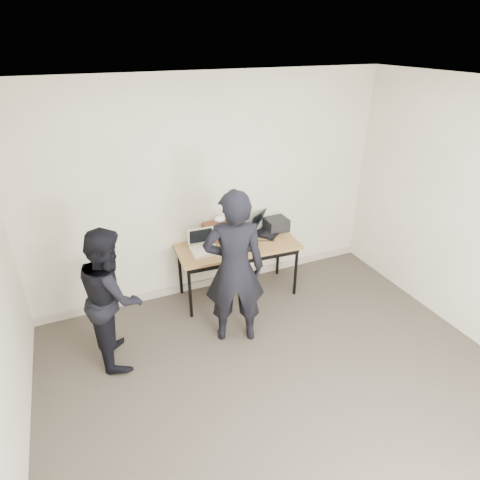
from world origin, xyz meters
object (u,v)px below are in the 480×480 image
equipment_box (276,225)px  person_typist (234,269)px  leather_satchel (218,231)px  laptop_beige (204,247)px  laptop_right (265,228)px  desk (238,249)px  person_observer (112,296)px  laptop_center (244,241)px

equipment_box → person_typist: size_ratio=0.16×
leather_satchel → person_typist: person_typist is taller
laptop_beige → laptop_right: (0.90, 0.17, 0.01)m
desk → person_observer: (-1.57, -0.52, 0.08)m
leather_satchel → person_observer: 1.58m
equipment_box → laptop_center: bearing=-158.9°
leather_satchel → laptop_right: bearing=2.6°
laptop_beige → laptop_center: laptop_beige is taller
person_typist → person_observer: (-1.22, 0.22, -0.14)m
desk → person_typist: (-0.35, -0.73, 0.21)m
desk → person_typist: person_typist is taller
laptop_center → person_typist: 0.83m
laptop_beige → equipment_box: (1.06, 0.16, 0.03)m
laptop_center → leather_satchel: size_ratio=1.11×
laptop_center → laptop_right: (0.40, 0.22, 0.00)m
equipment_box → laptop_beige: bearing=-171.5°
laptop_beige → person_observer: 1.27m
desk → laptop_right: laptop_right is taller
laptop_center → leather_satchel: 0.36m
laptop_right → person_typist: person_typist is taller
laptop_beige → person_typist: 0.78m
desk → laptop_beige: laptop_beige is taller
laptop_beige → leather_satchel: size_ratio=0.88×
desk → laptop_center: laptop_center is taller
leather_satchel → person_observer: bearing=-146.8°
laptop_beige → equipment_box: bearing=9.9°
laptop_right → leather_satchel: bearing=141.1°
equipment_box → leather_satchel: bearing=177.5°
leather_satchel → equipment_box: leather_satchel is taller
laptop_center → person_typist: bearing=-101.0°
desk → laptop_right: 0.52m
person_typist → person_observer: 1.25m
laptop_center → leather_satchel: (-0.25, 0.25, 0.07)m
laptop_center → leather_satchel: same height
laptop_center → laptop_right: bearing=49.3°
desk → equipment_box: bearing=20.1°
laptop_beige → person_observer: bearing=-152.8°
laptop_beige → equipment_box: 1.08m
desk → leather_satchel: size_ratio=4.10×
laptop_right → leather_satchel: laptop_right is taller
laptop_center → person_observer: (-1.64, -0.49, -0.04)m
laptop_center → person_typist: size_ratio=0.24×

